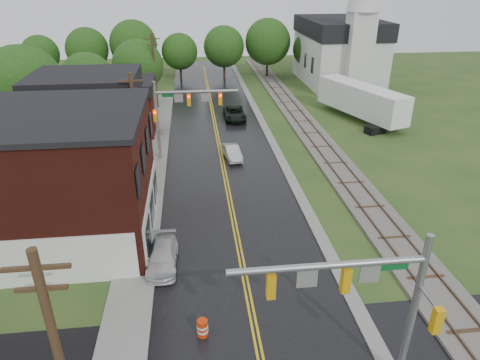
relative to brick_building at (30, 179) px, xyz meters
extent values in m
cube|color=black|center=(12.48, 15.00, -4.15)|extent=(10.00, 90.00, 0.02)
cube|color=gray|center=(17.88, 20.00, -4.15)|extent=(0.80, 70.00, 0.12)
cube|color=gray|center=(6.28, 10.00, -4.15)|extent=(2.40, 50.00, 0.12)
cube|color=#4B1710|center=(-0.02, 0.00, -0.15)|extent=(14.00, 10.00, 8.00)
cube|color=silver|center=(7.03, 0.00, -2.65)|extent=(0.10, 9.50, 3.00)
cube|color=black|center=(-0.02, 0.00, 4.00)|extent=(14.30, 10.30, 0.30)
cube|color=tan|center=(1.48, 11.00, -0.95)|extent=(8.00, 7.00, 6.40)
cube|color=#3F0F0C|center=(2.48, 20.00, -1.95)|extent=(7.00, 6.00, 4.40)
cube|color=silver|center=(32.48, 40.00, -0.65)|extent=(10.00, 16.00, 7.00)
cube|color=black|center=(32.48, 40.00, 4.05)|extent=(10.40, 16.40, 2.40)
cube|color=silver|center=(32.48, 32.00, 1.35)|extent=(3.20, 3.20, 11.00)
cube|color=#59544C|center=(22.48, 20.00, -4.05)|extent=(3.20, 80.00, 0.20)
cube|color=#4C3828|center=(21.76, 20.00, -3.91)|extent=(0.10, 80.00, 0.12)
cube|color=#4C3828|center=(23.20, 20.00, -3.91)|extent=(0.10, 80.00, 0.12)
cylinder|color=gray|center=(18.08, -13.00, -0.55)|extent=(0.28, 0.28, 7.20)
cylinder|color=gray|center=(14.48, -13.00, 2.05)|extent=(7.20, 0.26, 0.26)
cube|color=orange|center=(15.20, -13.00, 1.35)|extent=(0.32, 0.30, 1.05)
cube|color=orange|center=(12.47, -13.00, 1.35)|extent=(0.32, 0.30, 1.05)
cube|color=gray|center=(16.07, -13.00, 1.55)|extent=(0.75, 0.06, 0.75)
cube|color=gray|center=(13.76, -13.00, 1.55)|extent=(0.75, 0.06, 0.75)
cube|color=#0C5926|center=(16.79, -13.00, 1.80)|extent=(1.40, 0.04, 0.30)
cylinder|color=gray|center=(6.88, 12.00, -0.55)|extent=(0.28, 0.28, 7.20)
cylinder|color=gray|center=(10.48, 12.00, 2.05)|extent=(7.20, 0.26, 0.26)
cube|color=orange|center=(9.76, 12.00, 1.35)|extent=(0.32, 0.30, 1.05)
cube|color=orange|center=(12.50, 12.00, 1.35)|extent=(0.32, 0.30, 1.05)
cube|color=gray|center=(8.90, 12.00, 1.55)|extent=(0.75, 0.06, 0.75)
cube|color=gray|center=(11.20, 12.00, 1.55)|extent=(0.75, 0.06, 0.75)
cube|color=#0C5926|center=(8.18, 12.00, 1.80)|extent=(1.40, 0.04, 0.30)
sphere|color=#FF0C0C|center=(9.76, 11.82, 1.68)|extent=(0.20, 0.20, 0.20)
cube|color=#382616|center=(5.68, -15.00, 4.25)|extent=(1.80, 0.12, 0.12)
cube|color=#382616|center=(5.68, -15.00, 3.55)|extent=(1.40, 0.12, 0.12)
cylinder|color=#382616|center=(5.68, 7.00, 0.35)|extent=(0.28, 0.28, 9.00)
cube|color=#382616|center=(5.68, 7.00, 4.25)|extent=(1.80, 0.12, 0.12)
cube|color=#382616|center=(5.68, 7.00, 3.55)|extent=(1.40, 0.12, 0.12)
cylinder|color=#382616|center=(5.68, 29.00, 0.35)|extent=(0.28, 0.28, 9.00)
cube|color=#382616|center=(5.68, 29.00, 4.25)|extent=(1.80, 0.12, 0.12)
cube|color=#382616|center=(5.68, 29.00, 3.55)|extent=(1.40, 0.12, 0.12)
cylinder|color=black|center=(-5.52, 17.00, -2.44)|extent=(0.36, 0.36, 3.42)
sphere|color=#174212|center=(-5.52, 17.00, 1.74)|extent=(7.60, 7.60, 7.60)
sphere|color=#174212|center=(-4.92, 16.60, 1.07)|extent=(5.32, 5.32, 5.32)
cylinder|color=black|center=(-1.52, 25.00, -2.80)|extent=(0.36, 0.36, 2.70)
sphere|color=#174212|center=(-1.52, 25.00, 0.50)|extent=(6.00, 6.00, 6.00)
sphere|color=#174212|center=(-0.92, 24.60, -0.03)|extent=(4.20, 4.20, 4.20)
cylinder|color=black|center=(3.48, 31.00, -2.71)|extent=(0.36, 0.36, 2.88)
sphere|color=#174212|center=(3.48, 31.00, 0.81)|extent=(6.40, 6.40, 6.40)
sphere|color=#174212|center=(4.08, 30.60, 0.25)|extent=(4.48, 4.48, 4.48)
imported|color=black|center=(14.88, 23.12, -3.45)|extent=(2.40, 5.11, 1.41)
imported|color=silver|center=(13.45, 11.47, -3.55)|extent=(1.72, 3.77, 1.20)
imported|color=silver|center=(7.88, -3.97, -3.55)|extent=(1.80, 4.17, 1.20)
cube|color=black|center=(29.30, 16.65, -3.75)|extent=(2.35, 1.82, 0.80)
cylinder|color=gray|center=(29.30, 24.58, -3.75)|extent=(0.16, 0.16, 0.80)
cube|color=white|center=(29.30, 21.41, -1.76)|extent=(6.86, 12.88, 3.17)
cylinder|color=red|center=(9.98, -9.66, -3.69)|extent=(0.61, 0.61, 0.91)
camera|label=1|loc=(10.02, -24.73, 11.30)|focal=32.00mm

